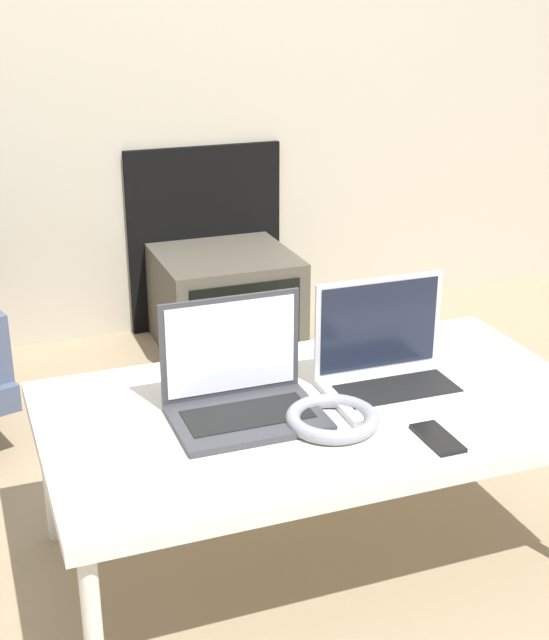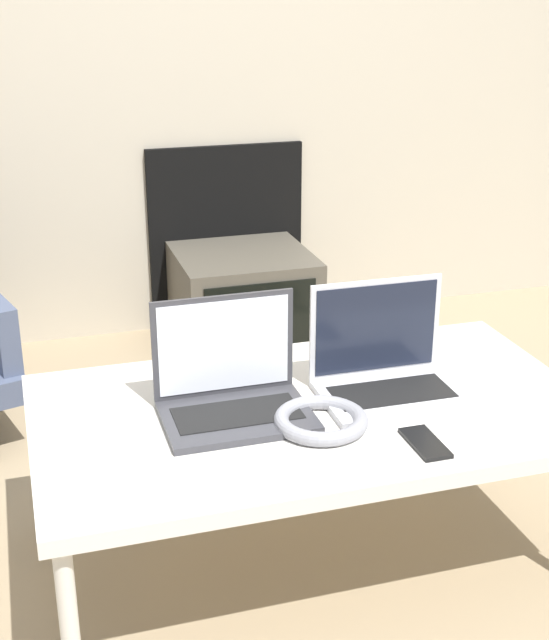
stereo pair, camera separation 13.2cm
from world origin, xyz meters
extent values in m
plane|color=#998466|center=(0.00, 0.00, 0.00)|extent=(14.00, 14.00, 0.00)
cube|color=black|center=(0.19, 1.71, 0.36)|extent=(0.61, 0.03, 0.72)
cube|color=silver|center=(0.00, 0.12, 0.40)|extent=(1.24, 0.71, 0.04)
cylinder|color=silver|center=(-0.58, -0.19, 0.19)|extent=(0.04, 0.04, 0.38)
cylinder|color=silver|center=(-0.58, 0.44, 0.19)|extent=(0.04, 0.04, 0.38)
cylinder|color=silver|center=(0.58, 0.44, 0.19)|extent=(0.04, 0.04, 0.38)
cube|color=#38383D|center=(-0.18, 0.10, 0.43)|extent=(0.32, 0.23, 0.02)
cube|color=black|center=(-0.18, 0.10, 0.43)|extent=(0.27, 0.13, 0.00)
cube|color=#38383D|center=(-0.18, 0.21, 0.55)|extent=(0.32, 0.01, 0.23)
cube|color=white|center=(-0.18, 0.21, 0.55)|extent=(0.30, 0.00, 0.21)
cube|color=silver|center=(0.18, 0.10, 0.43)|extent=(0.32, 0.23, 0.02)
cube|color=black|center=(0.18, 0.10, 0.43)|extent=(0.28, 0.13, 0.00)
cube|color=silver|center=(0.18, 0.21, 0.55)|extent=(0.32, 0.01, 0.23)
cube|color=black|center=(0.18, 0.21, 0.55)|extent=(0.30, 0.01, 0.21)
torus|color=gray|center=(-0.02, 0.02, 0.43)|extent=(0.20, 0.20, 0.03)
cube|color=black|center=(0.16, -0.11, 0.42)|extent=(0.06, 0.14, 0.01)
cube|color=#4C473D|center=(0.19, 1.47, 0.18)|extent=(0.49, 0.47, 0.36)
cube|color=black|center=(0.19, 1.23, 0.18)|extent=(0.40, 0.01, 0.28)
camera|label=1|loc=(-0.73, -1.52, 1.32)|focal=50.00mm
camera|label=2|loc=(-0.60, -1.57, 1.32)|focal=50.00mm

